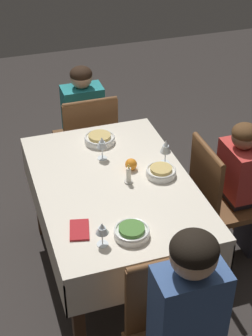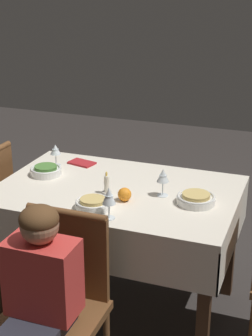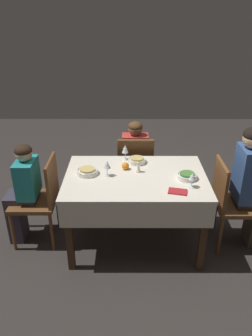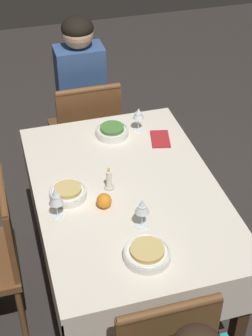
% 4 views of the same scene
% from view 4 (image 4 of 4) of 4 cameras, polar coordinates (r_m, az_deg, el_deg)
% --- Properties ---
extents(ground_plane, '(8.00, 8.00, 0.00)m').
position_cam_4_polar(ground_plane, '(3.05, 0.09, -13.45)').
color(ground_plane, '#332D2B').
extents(dining_table, '(1.32, 0.89, 0.77)m').
position_cam_4_polar(dining_table, '(2.57, 0.11, -4.06)').
color(dining_table, silver).
rests_on(dining_table, ground_plane).
extents(chair_west, '(0.44, 0.43, 0.91)m').
position_cam_4_polar(chair_west, '(3.38, -4.41, 4.06)').
color(chair_west, brown).
rests_on(chair_west, ground_plane).
extents(person_adult_denim, '(0.34, 0.30, 1.24)m').
position_cam_4_polar(person_adult_denim, '(3.41, -5.12, 8.16)').
color(person_adult_denim, '#4C4233').
rests_on(person_adult_denim, ground_plane).
extents(bowl_west, '(0.18, 0.18, 0.06)m').
position_cam_4_polar(bowl_west, '(2.85, -1.56, 4.13)').
color(bowl_west, white).
rests_on(bowl_west, dining_table).
extents(wine_glass_west, '(0.06, 0.06, 0.14)m').
position_cam_4_polar(wine_glass_west, '(2.86, 1.40, 5.98)').
color(wine_glass_west, white).
rests_on(wine_glass_west, dining_table).
extents(bowl_south, '(0.18, 0.18, 0.06)m').
position_cam_4_polar(bowl_south, '(2.45, -6.44, -2.69)').
color(bowl_south, white).
rests_on(bowl_south, dining_table).
extents(wine_glass_south, '(0.07, 0.07, 0.16)m').
position_cam_4_polar(wine_glass_south, '(2.30, -7.81, -3.21)').
color(wine_glass_south, white).
rests_on(wine_glass_south, dining_table).
extents(bowl_east, '(0.20, 0.20, 0.06)m').
position_cam_4_polar(bowl_east, '(2.16, 2.36, -9.42)').
color(bowl_east, white).
rests_on(bowl_east, dining_table).
extents(wine_glass_east, '(0.07, 0.07, 0.15)m').
position_cam_4_polar(wine_glass_east, '(2.24, 1.81, -4.35)').
color(wine_glass_east, white).
rests_on(wine_glass_east, dining_table).
extents(candle_centerpiece, '(0.05, 0.05, 0.13)m').
position_cam_4_polar(candle_centerpiece, '(2.47, -1.88, -1.44)').
color(candle_centerpiece, beige).
rests_on(candle_centerpiece, dining_table).
extents(orange_fruit, '(0.07, 0.07, 0.07)m').
position_cam_4_polar(orange_fruit, '(2.38, -2.45, -3.66)').
color(orange_fruit, orange).
rests_on(orange_fruit, dining_table).
extents(napkin_red_folded, '(0.18, 0.13, 0.01)m').
position_cam_4_polar(napkin_red_folded, '(2.83, 3.82, 3.22)').
color(napkin_red_folded, '#AD2328').
rests_on(napkin_red_folded, dining_table).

